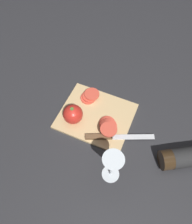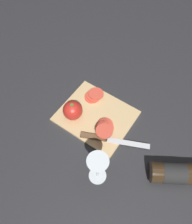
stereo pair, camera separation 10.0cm
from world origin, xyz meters
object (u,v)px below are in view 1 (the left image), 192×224
(wine_bottle, at_px, (188,157))
(tomato_slice_stack_near, at_px, (108,126))
(wine_glass, at_px, (112,165))
(tomato_slice_stack_far, at_px, (90,96))
(whole_tomato, at_px, (73,114))
(knife, at_px, (106,137))

(wine_bottle, distance_m, tomato_slice_stack_near, 0.35)
(wine_glass, height_order, tomato_slice_stack_far, wine_glass)
(whole_tomato, distance_m, tomato_slice_stack_near, 0.17)
(wine_glass, relative_size, tomato_slice_stack_near, 1.50)
(knife, bearing_deg, wine_bottle, -17.41)
(whole_tomato, xyz_separation_m, tomato_slice_stack_near, (-0.16, -0.02, -0.02))
(wine_bottle, bearing_deg, tomato_slice_stack_far, -14.29)
(wine_bottle, xyz_separation_m, whole_tomato, (0.52, 0.01, 0.02))
(wine_bottle, bearing_deg, whole_tomato, 1.66)
(wine_glass, distance_m, whole_tomato, 0.31)
(wine_glass, bearing_deg, whole_tomato, -33.61)
(knife, xyz_separation_m, tomato_slice_stack_far, (0.15, -0.17, 0.01))
(tomato_slice_stack_near, height_order, tomato_slice_stack_far, tomato_slice_stack_near)
(whole_tomato, relative_size, tomato_slice_stack_far, 1.02)
(knife, distance_m, tomato_slice_stack_near, 0.05)
(wine_glass, distance_m, tomato_slice_stack_far, 0.40)
(knife, bearing_deg, wine_glass, -85.23)
(wine_glass, xyz_separation_m, whole_tomato, (0.25, -0.17, -0.07))
(whole_tomato, distance_m, tomato_slice_stack_far, 0.15)
(wine_glass, bearing_deg, knife, -61.01)
(wine_bottle, distance_m, whole_tomato, 0.52)
(whole_tomato, height_order, knife, whole_tomato)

